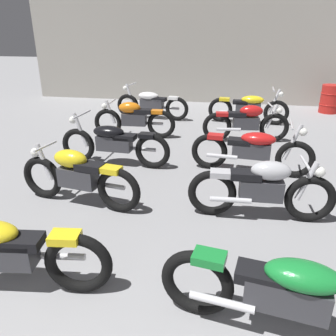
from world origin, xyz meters
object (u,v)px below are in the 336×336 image
at_px(oil_drum, 330,99).
at_px(motorcycle_right_row_3, 252,149).
at_px(motorcycle_left_row_1, 0,251).
at_px(motorcycle_left_row_3, 114,142).
at_px(motorcycle_left_row_2, 78,176).
at_px(motorcycle_right_row_1, 288,293).
at_px(motorcycle_right_row_4, 246,122).
at_px(motorcycle_left_row_5, 151,103).
at_px(motorcycle_right_row_2, 262,188).
at_px(motorcycle_left_row_4, 134,118).
at_px(motorcycle_right_row_5, 249,107).

bearing_deg(oil_drum, motorcycle_right_row_3, -116.11).
xyz_separation_m(motorcycle_left_row_1, motorcycle_left_row_3, (-0.01, 3.41, 0.00)).
height_order(motorcycle_left_row_2, motorcycle_right_row_1, motorcycle_right_row_1).
distance_m(motorcycle_right_row_4, oil_drum, 4.31).
xyz_separation_m(motorcycle_left_row_3, oil_drum, (5.15, 5.35, -0.03)).
xyz_separation_m(motorcycle_right_row_3, motorcycle_right_row_4, (-0.04, 1.88, 0.01)).
relative_size(motorcycle_left_row_5, motorcycle_right_row_2, 1.10).
height_order(motorcycle_left_row_5, motorcycle_right_row_2, motorcycle_left_row_5).
bearing_deg(motorcycle_left_row_2, motorcycle_right_row_3, 32.98).
bearing_deg(motorcycle_left_row_4, motorcycle_right_row_5, 33.17).
height_order(motorcycle_left_row_5, oil_drum, motorcycle_left_row_5).
height_order(motorcycle_left_row_2, motorcycle_left_row_5, motorcycle_left_row_5).
xyz_separation_m(motorcycle_left_row_2, motorcycle_right_row_5, (2.63, 5.20, -0.01)).
distance_m(motorcycle_right_row_2, motorcycle_right_row_3, 1.60).
bearing_deg(motorcycle_right_row_4, motorcycle_right_row_1, -88.33).
bearing_deg(motorcycle_right_row_1, motorcycle_right_row_3, 91.87).
bearing_deg(motorcycle_left_row_5, motorcycle_right_row_1, -68.75).
distance_m(motorcycle_left_row_4, motorcycle_right_row_4, 2.63).
bearing_deg(motorcycle_right_row_4, motorcycle_left_row_1, -115.12).
height_order(motorcycle_right_row_2, oil_drum, motorcycle_right_row_2).
height_order(motorcycle_right_row_2, motorcycle_right_row_5, motorcycle_right_row_5).
bearing_deg(motorcycle_right_row_2, motorcycle_left_row_3, 149.50).
bearing_deg(motorcycle_left_row_4, motorcycle_right_row_3, -33.16).
bearing_deg(motorcycle_right_row_1, motorcycle_left_row_2, 144.64).
bearing_deg(motorcycle_left_row_5, motorcycle_left_row_2, -88.93).
relative_size(motorcycle_left_row_2, motorcycle_left_row_4, 0.99).
distance_m(motorcycle_left_row_4, motorcycle_right_row_1, 5.99).
bearing_deg(oil_drum, motorcycle_left_row_4, -145.99).
distance_m(motorcycle_right_row_1, motorcycle_right_row_4, 5.44).
distance_m(motorcycle_right_row_3, motorcycle_right_row_5, 3.54).
relative_size(motorcycle_left_row_2, motorcycle_left_row_3, 0.90).
distance_m(motorcycle_left_row_4, motorcycle_right_row_5, 3.28).
distance_m(motorcycle_left_row_2, motorcycle_right_row_5, 5.83).
bearing_deg(motorcycle_right_row_5, motorcycle_right_row_1, -89.65).
bearing_deg(motorcycle_right_row_4, motorcycle_left_row_5, 147.06).
height_order(motorcycle_left_row_1, motorcycle_right_row_3, same).
bearing_deg(motorcycle_right_row_4, motorcycle_right_row_3, -88.72).
bearing_deg(motorcycle_right_row_2, motorcycle_right_row_4, 91.51).
distance_m(motorcycle_left_row_3, motorcycle_right_row_4, 3.18).
distance_m(motorcycle_left_row_3, oil_drum, 7.43).
height_order(motorcycle_right_row_4, oil_drum, motorcycle_right_row_4).
bearing_deg(motorcycle_left_row_4, oil_drum, 34.01).
xyz_separation_m(motorcycle_left_row_4, motorcycle_right_row_5, (2.74, 1.79, -0.01)).
bearing_deg(motorcycle_left_row_5, motorcycle_right_row_4, -32.94).
bearing_deg(motorcycle_left_row_3, motorcycle_right_row_3, 1.36).
bearing_deg(motorcycle_right_row_4, motorcycle_right_row_5, 86.03).
bearing_deg(motorcycle_right_row_3, motorcycle_left_row_1, -126.32).
height_order(motorcycle_left_row_3, motorcycle_left_row_5, same).
distance_m(motorcycle_left_row_3, motorcycle_right_row_1, 4.40).
distance_m(motorcycle_left_row_5, motorcycle_right_row_1, 7.65).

